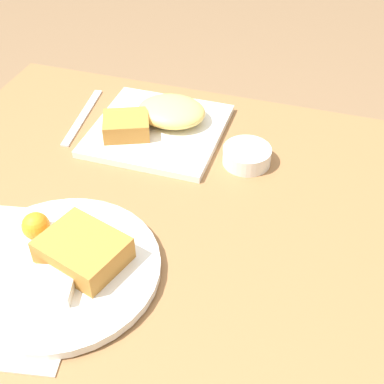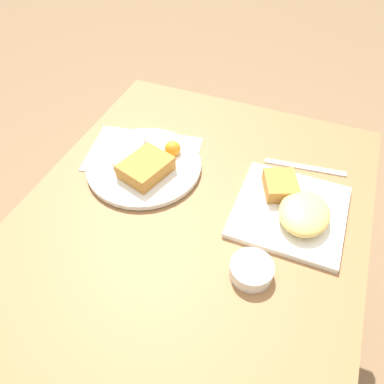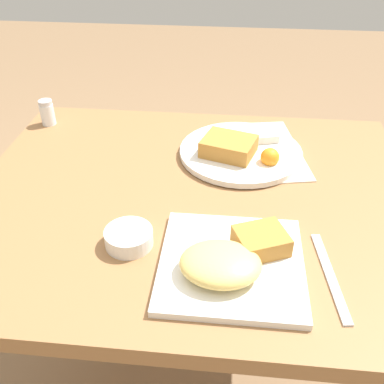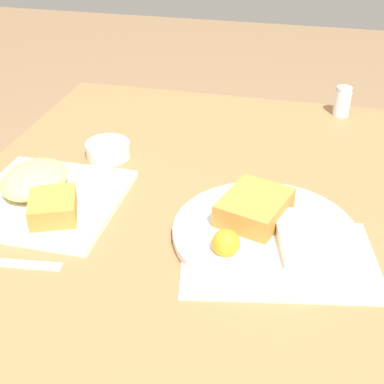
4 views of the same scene
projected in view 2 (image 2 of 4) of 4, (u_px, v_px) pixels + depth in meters
ground_plane at (192, 336)px, 1.41m from camera, size 8.00×8.00×0.00m
dining_table at (191, 237)px, 0.95m from camera, size 0.97×0.80×0.73m
menu_card at (143, 154)px, 1.03m from camera, size 0.25×0.33×0.00m
plate_square_near at (294, 208)px, 0.87m from camera, size 0.25×0.25×0.06m
plate_oval_far at (145, 164)px, 0.97m from camera, size 0.30×0.30×0.05m
sauce_ramekin at (251, 270)px, 0.76m from camera, size 0.09×0.09×0.03m
butter_knife at (305, 167)px, 0.99m from camera, size 0.04×0.21×0.00m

